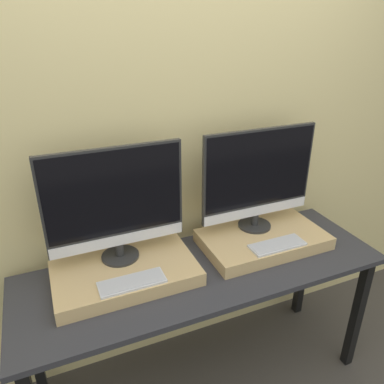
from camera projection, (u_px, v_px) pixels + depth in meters
The scene contains 8 objects.
wall_back at pixel (176, 152), 2.00m from camera, with size 8.00×0.04×2.60m.
workbench at pixel (204, 281), 1.94m from camera, with size 1.87×0.62×0.80m.
wooden_riser_left at pixel (126, 273), 1.80m from camera, with size 0.68×0.39×0.07m.
monitor_left at pixel (115, 202), 1.73m from camera, with size 0.66×0.19×0.57m.
keyboard_left at pixel (132, 282), 1.67m from camera, with size 0.30×0.11×0.01m.
wooden_riser_right at pixel (263, 239), 2.08m from camera, with size 0.68×0.39×0.07m.
monitor_right at pixel (258, 177), 2.01m from camera, with size 0.66×0.19×0.57m.
keyboard_right at pixel (277, 245), 1.95m from camera, with size 0.30×0.11×0.01m.
Camera 1 is at (-0.67, -1.10, 1.95)m, focal length 35.00 mm.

